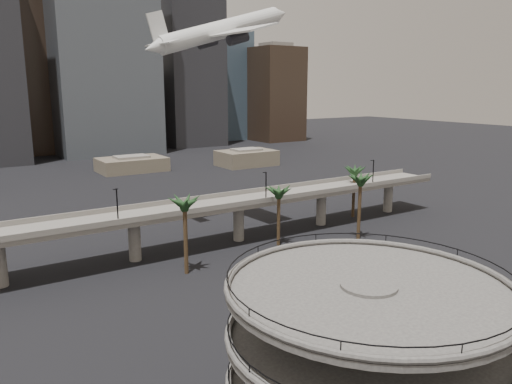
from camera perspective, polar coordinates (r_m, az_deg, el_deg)
parking_ramp at (r=42.49m, az=12.36°, el=-18.29°), size 22.20×22.20×17.35m
overpass at (r=96.12m, az=-7.63°, el=-2.40°), size 130.00×9.30×14.70m
palm_trees at (r=100.14m, az=5.35°, el=0.56°), size 54.40×18.40×14.00m
low_buildings at (r=179.98m, az=-17.73°, el=2.42°), size 135.00×27.50×6.80m
skyline at (r=252.53m, az=-21.19°, el=13.40°), size 269.00×86.00×111.35m
airborne_jet at (r=115.76m, az=-4.02°, el=17.92°), size 38.10×33.70×13.79m
car_a at (r=67.82m, az=11.70°, el=-14.78°), size 5.00×3.26×1.58m
car_b at (r=72.42m, az=8.34°, el=-12.86°), size 4.79×1.84×1.56m
car_c at (r=81.32m, az=18.74°, el=-10.51°), size 5.99×4.60×1.62m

